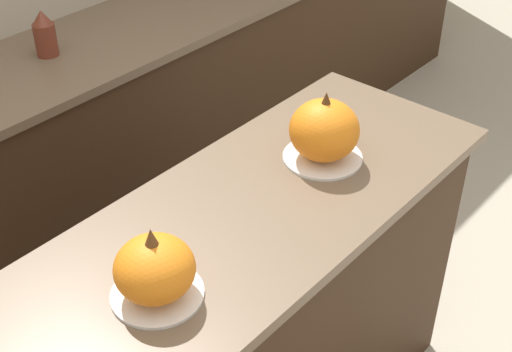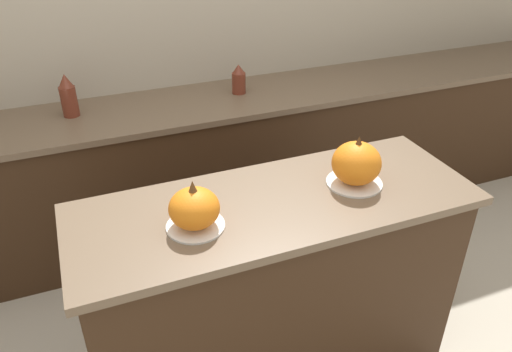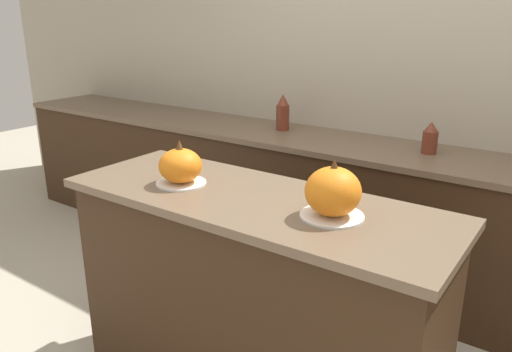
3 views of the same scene
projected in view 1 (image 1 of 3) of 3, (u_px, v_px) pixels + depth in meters
name	position (u px, v px, depth m)	size (l,w,h in m)	color
kitchen_island	(244.00, 342.00, 2.10)	(1.60, 0.58, 0.96)	#382314
back_counter	(9.00, 189.00, 2.77)	(6.00, 0.60, 0.90)	#382314
pumpkin_cake_left	(155.00, 270.00, 1.55)	(0.21, 0.21, 0.19)	white
pumpkin_cake_right	(325.00, 132.00, 1.98)	(0.23, 0.23, 0.21)	white
bottle_short	(45.00, 34.00, 2.67)	(0.08, 0.08, 0.18)	maroon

